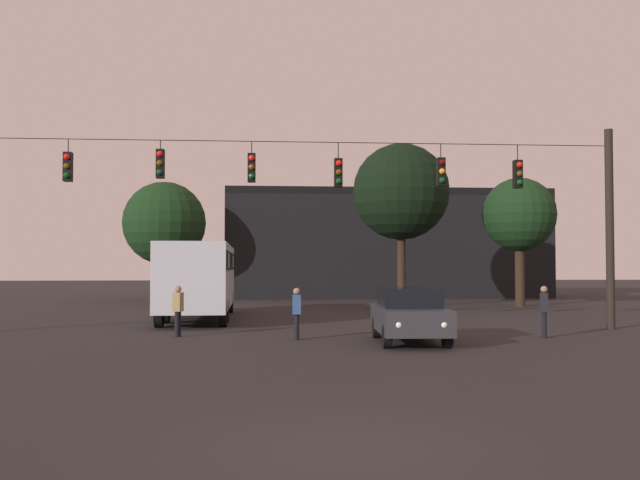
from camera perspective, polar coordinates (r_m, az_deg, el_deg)
The scene contains 11 objects.
ground_plane at distance 33.27m, azimuth -2.69°, elevation -5.73°, with size 168.00×168.00×0.00m, color black.
overhead_signal_span at distance 24.67m, azimuth -1.90°, elevation 2.64°, with size 21.99×0.44×6.87m.
city_bus at distance 30.76m, azimuth -9.20°, elevation -2.53°, with size 2.67×11.03×3.00m.
car_near_right at distance 21.15m, azimuth 6.86°, elevation -5.67°, with size 2.04×4.42×1.52m.
pedestrian_crossing_left at distance 23.15m, azimuth -10.83°, elevation -5.15°, with size 0.32×0.41×1.55m.
pedestrian_crossing_center at distance 21.79m, azimuth -1.81°, elevation -5.45°, with size 0.25×0.37×1.51m.
pedestrian_crossing_right at distance 23.40m, azimuth 16.81°, elevation -5.07°, with size 0.36×0.42×1.55m.
corner_building at distance 53.70m, azimuth 4.80°, elevation -0.36°, with size 22.16×8.70×7.43m.
tree_left_silhouette at distance 39.07m, azimuth 6.24°, elevation 3.67°, with size 5.03×5.03×8.57m.
tree_behind_building at distance 41.26m, azimuth 15.03°, elevation 1.84°, with size 3.94×3.94×6.91m.
tree_right_far at distance 47.48m, azimuth -11.85°, elevation 1.26°, with size 5.17×5.17×7.45m.
Camera 1 is at (-1.03, -8.69, 2.13)m, focal length 41.74 mm.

